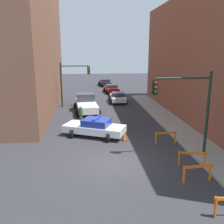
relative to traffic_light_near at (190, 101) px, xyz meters
The scene contains 14 objects.
ground_plane 5.94m from the traffic_light_near, behind, with size 120.00×120.00×0.00m, color #2D2D33.
sidewalk_right 3.82m from the traffic_light_near, 23.52° to the right, with size 2.40×44.00×0.12m.
traffic_light_near is the anchor object (origin of this frame).
traffic_light_far 17.08m from the traffic_light_near, 118.05° to the left, with size 3.44×0.35×5.20m.
police_car 7.64m from the traffic_light_near, 142.88° to the left, with size 5.05×3.61×1.52m.
white_truck 14.12m from the traffic_light_near, 116.96° to the left, with size 2.95×5.56×1.90m.
parked_car_near 17.69m from the traffic_light_near, 97.25° to the left, with size 2.37×4.36×1.31m.
parked_car_mid 25.24m from the traffic_light_near, 95.16° to the left, with size 2.50×4.43×1.31m.
parked_car_far 33.22m from the traffic_light_near, 94.63° to the left, with size 2.53×4.45×1.31m.
pedestrian_crossing 10.84m from the traffic_light_near, 130.38° to the left, with size 0.40×0.40×1.66m.
barrier_mid 4.42m from the traffic_light_near, 103.18° to the right, with size 1.60×0.27×0.90m.
barrier_back 3.34m from the traffic_light_near, 102.17° to the right, with size 1.58×0.45×0.90m.
barrier_corner 3.63m from the traffic_light_near, 109.56° to the left, with size 1.60×0.27×0.90m.
traffic_cone 5.67m from the traffic_light_near, 138.94° to the left, with size 0.36×0.36×0.66m.
Camera 1 is at (-1.52, -13.61, 6.49)m, focal length 40.00 mm.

